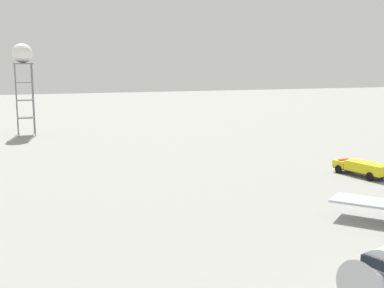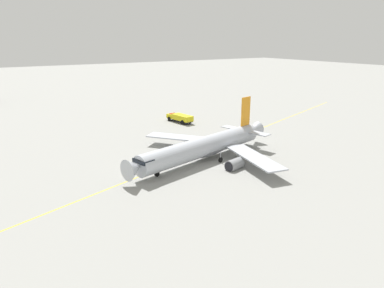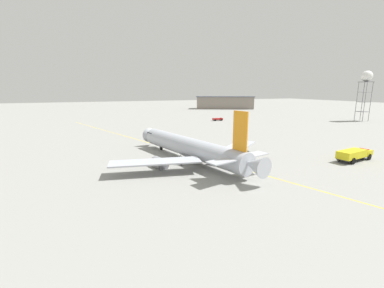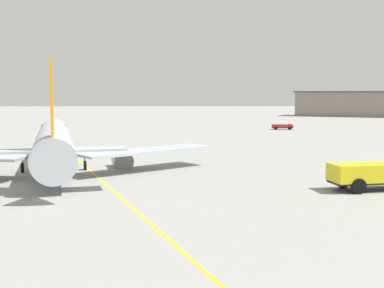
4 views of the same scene
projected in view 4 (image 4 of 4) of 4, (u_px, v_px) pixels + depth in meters
ground_plane at (60, 172)px, 57.00m from camera, size 600.00×600.00×0.00m
airliner_main at (54, 146)px, 58.57m from camera, size 37.07×39.76×12.23m
fire_tender_truck at (380, 173)px, 46.39m from camera, size 10.19×4.45×2.50m
ops_pickup_truck at (282, 126)px, 124.36m from camera, size 5.33×2.58×1.41m
terminal_shed at (355, 104)px, 194.97m from camera, size 47.40×32.40×9.90m
taxiway_centreline at (87, 168)px, 60.19m from camera, size 57.23×167.43×0.01m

